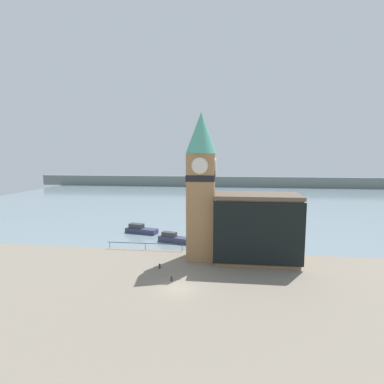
{
  "coord_description": "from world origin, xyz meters",
  "views": [
    {
      "loc": [
        5.52,
        -32.55,
        15.31
      ],
      "look_at": [
        0.62,
        7.99,
        10.28
      ],
      "focal_mm": 28.0,
      "sensor_mm": 36.0,
      "label": 1
    }
  ],
  "objects_px": {
    "mooring_bollard_near": "(172,278)",
    "mooring_bollard_far": "(160,266)",
    "clock_tower": "(201,182)",
    "boat_far": "(141,230)",
    "pier_building": "(256,228)",
    "boat_near": "(174,238)"
  },
  "relations": [
    {
      "from": "clock_tower",
      "to": "boat_near",
      "type": "xyz_separation_m",
      "value": [
        -5.54,
        7.56,
        -10.72
      ]
    },
    {
      "from": "boat_near",
      "to": "mooring_bollard_near",
      "type": "bearing_deg",
      "value": -64.55
    },
    {
      "from": "pier_building",
      "to": "boat_far",
      "type": "distance_m",
      "value": 25.5
    },
    {
      "from": "mooring_bollard_near",
      "to": "mooring_bollard_far",
      "type": "xyz_separation_m",
      "value": [
        -2.38,
        3.82,
        0.06
      ]
    },
    {
      "from": "mooring_bollard_far",
      "to": "boat_near",
      "type": "bearing_deg",
      "value": 91.66
    },
    {
      "from": "pier_building",
      "to": "mooring_bollard_far",
      "type": "xyz_separation_m",
      "value": [
        -13.21,
        -4.49,
        -4.56
      ]
    },
    {
      "from": "pier_building",
      "to": "mooring_bollard_near",
      "type": "relative_size",
      "value": 20.53
    },
    {
      "from": "boat_far",
      "to": "pier_building",
      "type": "bearing_deg",
      "value": -18.73
    },
    {
      "from": "mooring_bollard_near",
      "to": "mooring_bollard_far",
      "type": "distance_m",
      "value": 4.5
    },
    {
      "from": "mooring_bollard_far",
      "to": "clock_tower",
      "type": "bearing_deg",
      "value": 43.31
    },
    {
      "from": "pier_building",
      "to": "boat_near",
      "type": "relative_size",
      "value": 1.99
    },
    {
      "from": "pier_building",
      "to": "boat_far",
      "type": "bearing_deg",
      "value": 147.62
    },
    {
      "from": "boat_far",
      "to": "mooring_bollard_far",
      "type": "xyz_separation_m",
      "value": [
        8.02,
        -17.95,
        -0.29
      ]
    },
    {
      "from": "mooring_bollard_near",
      "to": "mooring_bollard_far",
      "type": "height_order",
      "value": "mooring_bollard_far"
    },
    {
      "from": "clock_tower",
      "to": "boat_far",
      "type": "distance_m",
      "value": 21.44
    },
    {
      "from": "clock_tower",
      "to": "pier_building",
      "type": "bearing_deg",
      "value": -2.8
    },
    {
      "from": "pier_building",
      "to": "boat_far",
      "type": "xyz_separation_m",
      "value": [
        -21.23,
        13.46,
        -4.27
      ]
    },
    {
      "from": "pier_building",
      "to": "boat_near",
      "type": "height_order",
      "value": "pier_building"
    },
    {
      "from": "pier_building",
      "to": "boat_far",
      "type": "relative_size",
      "value": 1.8
    },
    {
      "from": "boat_near",
      "to": "mooring_bollard_near",
      "type": "relative_size",
      "value": 10.31
    },
    {
      "from": "clock_tower",
      "to": "pier_building",
      "type": "relative_size",
      "value": 1.77
    },
    {
      "from": "pier_building",
      "to": "mooring_bollard_near",
      "type": "xyz_separation_m",
      "value": [
        -10.84,
        -8.31,
        -4.62
      ]
    }
  ]
}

